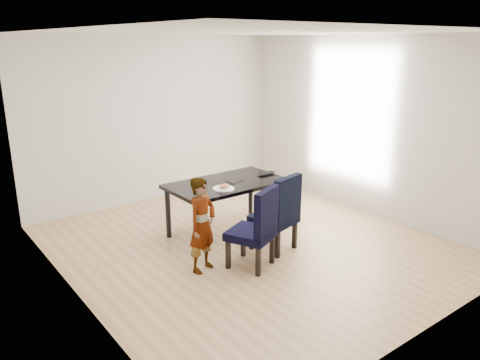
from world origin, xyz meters
TOP-DOWN VIEW (x-y plane):
  - floor at (0.00, 0.00)m, footprint 4.50×5.00m
  - ceiling at (0.00, 0.00)m, footprint 4.50×5.00m
  - wall_back at (0.00, 2.50)m, footprint 4.50×0.01m
  - wall_front at (0.00, -2.50)m, footprint 4.50×0.01m
  - wall_left at (-2.25, 0.00)m, footprint 0.01×5.00m
  - wall_right at (2.25, 0.00)m, footprint 0.01×5.00m
  - dining_table at (0.00, 0.50)m, footprint 1.60×0.90m
  - chair_left at (-0.36, -0.48)m, footprint 0.64×0.65m
  - chair_right at (0.18, -0.28)m, footprint 0.59×0.60m
  - child at (-0.87, -0.22)m, footprint 0.48×0.39m
  - plate at (-0.22, 0.26)m, footprint 0.37×0.37m
  - sandwich at (-0.22, 0.25)m, footprint 0.16×0.08m
  - laptop at (0.68, 0.50)m, footprint 0.29×0.19m
  - cable_tangle at (-0.06, 0.37)m, footprint 0.14×0.14m

SIDE VIEW (x-z plane):
  - floor at x=0.00m, z-range -0.01..0.00m
  - dining_table at x=0.00m, z-range 0.00..0.75m
  - chair_left at x=-0.36m, z-range 0.00..0.99m
  - chair_right at x=0.18m, z-range 0.00..1.01m
  - child at x=-0.87m, z-range 0.00..1.13m
  - cable_tangle at x=-0.06m, z-range 0.75..0.76m
  - plate at x=-0.22m, z-range 0.75..0.77m
  - laptop at x=0.68m, z-range 0.75..0.77m
  - sandwich at x=-0.22m, z-range 0.77..0.83m
  - wall_back at x=0.00m, z-range 0.00..2.70m
  - wall_front at x=0.00m, z-range 0.00..2.70m
  - wall_left at x=-2.25m, z-range 0.00..2.70m
  - wall_right at x=2.25m, z-range 0.00..2.70m
  - ceiling at x=0.00m, z-range 2.70..2.71m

